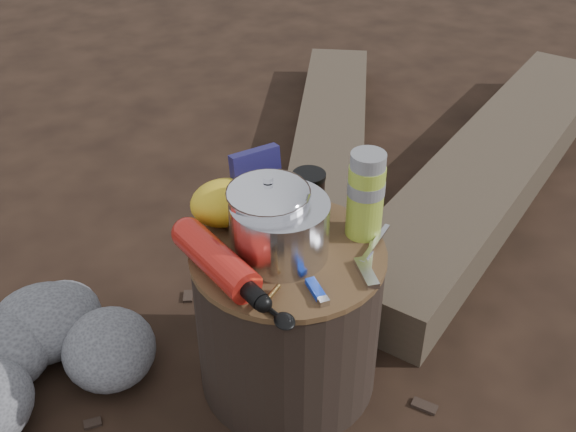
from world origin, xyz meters
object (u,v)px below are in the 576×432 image
object	(u,v)px
stump	(288,317)
thermos	(366,195)
log_main	(495,166)
fuel_bottle	(216,260)
camping_pot	(269,216)
travel_mug	(309,195)

from	to	relation	value
stump	thermos	distance (m)	0.34
stump	log_main	size ratio (longest dim) A/B	0.23
stump	thermos	xyz separation A→B (m)	(0.18, 0.00, 0.29)
fuel_bottle	thermos	bearing A→B (deg)	-12.77
camping_pot	fuel_bottle	bearing A→B (deg)	-161.84
stump	travel_mug	world-z (taller)	travel_mug
fuel_bottle	travel_mug	bearing A→B (deg)	10.69
stump	log_main	world-z (taller)	stump
log_main	fuel_bottle	world-z (taller)	fuel_bottle
log_main	fuel_bottle	bearing A→B (deg)	-98.31
log_main	fuel_bottle	distance (m)	1.32
camping_pot	travel_mug	bearing A→B (deg)	35.61
stump	fuel_bottle	size ratio (longest dim) A/B	1.42
thermos	travel_mug	bearing A→B (deg)	128.85
travel_mug	fuel_bottle	bearing A→B (deg)	-152.47
fuel_bottle	log_main	bearing A→B (deg)	10.60
camping_pot	fuel_bottle	world-z (taller)	camping_pot
log_main	thermos	world-z (taller)	thermos
log_main	fuel_bottle	xyz separation A→B (m)	(-1.13, -0.59, 0.35)
fuel_bottle	travel_mug	size ratio (longest dim) A/B	2.74
log_main	camping_pot	distance (m)	1.21
thermos	travel_mug	distance (m)	0.15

